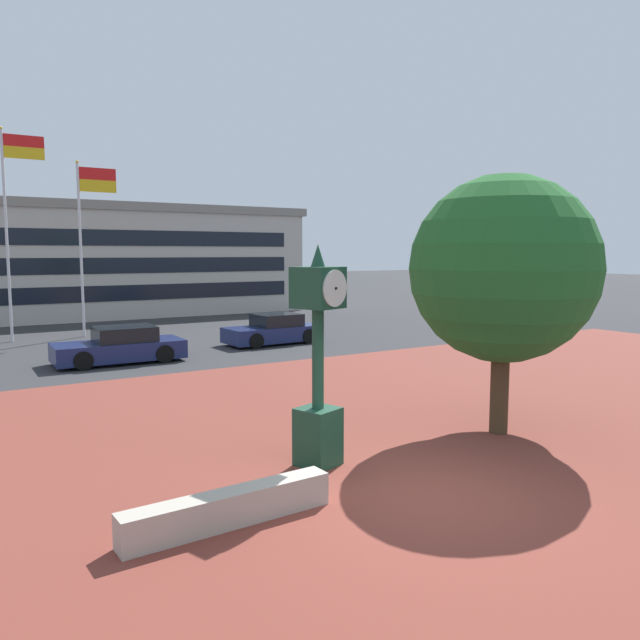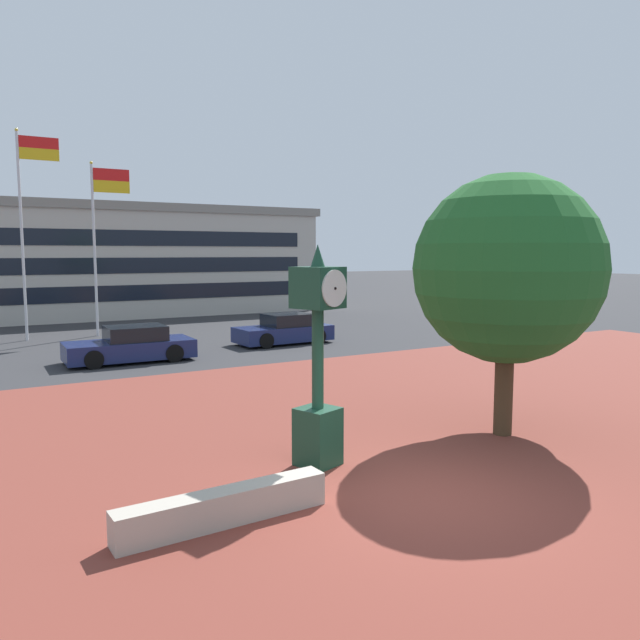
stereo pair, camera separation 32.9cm
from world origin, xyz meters
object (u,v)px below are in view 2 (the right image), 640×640
(plaza_tree, at_px, (510,273))
(car_street_mid, at_px, (131,346))
(flagpole_secondary, at_px, (99,231))
(flagpole_primary, at_px, (26,216))
(civic_building, at_px, (78,260))
(car_street_near, at_px, (284,330))
(street_clock, at_px, (318,364))

(plaza_tree, height_order, car_street_mid, plaza_tree)
(car_street_mid, distance_m, flagpole_secondary, 8.93)
(flagpole_primary, xyz_separation_m, civic_building, (3.99, 12.10, -2.08))
(flagpole_primary, bearing_deg, car_street_near, -35.56)
(civic_building, bearing_deg, flagpole_secondary, -94.41)
(plaza_tree, xyz_separation_m, flagpole_secondary, (-4.43, 20.76, 1.44))
(plaza_tree, relative_size, civic_building, 0.19)
(street_clock, bearing_deg, plaza_tree, -21.65)
(flagpole_secondary, distance_m, civic_building, 12.23)
(car_street_near, height_order, flagpole_secondary, flagpole_secondary)
(flagpole_secondary, xyz_separation_m, civic_building, (0.93, 12.10, -1.49))
(civic_building, bearing_deg, plaza_tree, -83.93)
(street_clock, bearing_deg, car_street_near, 46.22)
(car_street_mid, bearing_deg, street_clock, -177.45)
(plaza_tree, distance_m, flagpole_primary, 22.16)
(car_street_mid, bearing_deg, civic_building, -3.22)
(car_street_near, bearing_deg, civic_building, 13.23)
(car_street_near, distance_m, flagpole_primary, 12.41)
(car_street_near, bearing_deg, flagpole_secondary, 40.64)
(plaza_tree, height_order, car_street_near, plaza_tree)
(car_street_mid, relative_size, civic_building, 0.15)
(street_clock, relative_size, car_street_near, 0.97)
(plaza_tree, height_order, flagpole_secondary, flagpole_secondary)
(street_clock, height_order, flagpole_primary, flagpole_primary)
(plaza_tree, relative_size, car_street_near, 1.32)
(flagpole_primary, bearing_deg, civic_building, 71.75)
(street_clock, distance_m, civic_building, 32.71)
(street_clock, xyz_separation_m, car_street_mid, (-0.34, 12.77, -1.31))
(plaza_tree, xyz_separation_m, flagpole_primary, (-7.48, 20.76, 2.03))
(car_street_mid, xyz_separation_m, civic_building, (1.47, 19.89, 2.84))
(car_street_mid, height_order, flagpole_secondary, flagpole_secondary)
(car_street_mid, bearing_deg, flagpole_secondary, -2.93)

